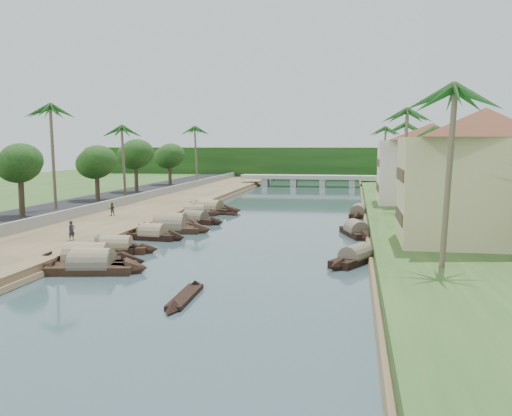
% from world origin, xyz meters
% --- Properties ---
extents(ground, '(220.00, 220.00, 0.00)m').
position_xyz_m(ground, '(0.00, 0.00, 0.00)').
color(ground, '#364C52').
rests_on(ground, ground).
extents(left_bank, '(10.00, 180.00, 0.80)m').
position_xyz_m(left_bank, '(-16.00, 20.00, 0.40)').
color(left_bank, brown).
rests_on(left_bank, ground).
extents(right_bank, '(16.00, 180.00, 1.20)m').
position_xyz_m(right_bank, '(19.00, 20.00, 0.60)').
color(right_bank, '#294C1E').
rests_on(right_bank, ground).
extents(road, '(8.00, 180.00, 1.40)m').
position_xyz_m(road, '(-24.50, 20.00, 0.70)').
color(road, black).
rests_on(road, ground).
extents(retaining_wall, '(0.40, 180.00, 1.10)m').
position_xyz_m(retaining_wall, '(-20.20, 20.00, 1.35)').
color(retaining_wall, gray).
rests_on(retaining_wall, left_bank).
extents(treeline, '(120.00, 14.00, 8.00)m').
position_xyz_m(treeline, '(0.00, 100.00, 4.00)').
color(treeline, '#12340E').
rests_on(treeline, ground).
extents(bridge, '(28.00, 4.00, 2.40)m').
position_xyz_m(bridge, '(0.00, 72.00, 1.72)').
color(bridge, '#A1A196').
rests_on(bridge, ground).
extents(building_near, '(14.85, 14.85, 10.20)m').
position_xyz_m(building_near, '(18.99, -2.00, 6.38)').
color(building_near, '#D0BE8C').
rests_on(building_near, right_bank).
extents(building_mid, '(14.11, 14.11, 9.70)m').
position_xyz_m(building_mid, '(19.99, 14.00, 6.13)').
color(building_mid, '#D3AD95').
rests_on(building_mid, right_bank).
extents(building_far, '(15.59, 15.59, 10.20)m').
position_xyz_m(building_far, '(18.99, 28.00, 6.38)').
color(building_far, '#EEE5CF').
rests_on(building_far, right_bank).
extents(building_distant, '(12.62, 12.62, 9.20)m').
position_xyz_m(building_distant, '(19.99, 48.00, 5.88)').
color(building_distant, '#D0BE8C').
rests_on(building_distant, right_bank).
extents(sampan_0, '(8.20, 3.11, 2.13)m').
position_xyz_m(sampan_0, '(-8.01, -11.48, 0.41)').
color(sampan_0, black).
rests_on(sampan_0, ground).
extents(sampan_1, '(8.95, 3.37, 2.55)m').
position_xyz_m(sampan_1, '(-9.36, -9.27, 0.42)').
color(sampan_1, black).
rests_on(sampan_1, ground).
extents(sampan_2, '(8.30, 2.11, 2.18)m').
position_xyz_m(sampan_2, '(-8.44, -10.15, 0.41)').
color(sampan_2, black).
rests_on(sampan_2, ground).
extents(sampan_3, '(7.17, 2.71, 1.94)m').
position_xyz_m(sampan_3, '(-9.89, -3.72, 0.41)').
color(sampan_3, black).
rests_on(sampan_3, ground).
extents(sampan_4, '(7.15, 2.46, 2.02)m').
position_xyz_m(sampan_4, '(-9.30, -4.19, 0.41)').
color(sampan_4, black).
rests_on(sampan_4, ground).
extents(sampan_5, '(6.68, 2.42, 2.11)m').
position_xyz_m(sampan_5, '(-8.68, 2.62, 0.41)').
color(sampan_5, black).
rests_on(sampan_5, ground).
extents(sampan_6, '(8.75, 2.78, 2.53)m').
position_xyz_m(sampan_6, '(-8.52, 6.81, 0.42)').
color(sampan_6, black).
rests_on(sampan_6, ground).
extents(sampan_7, '(6.40, 2.12, 1.75)m').
position_xyz_m(sampan_7, '(-8.82, 9.08, 0.40)').
color(sampan_7, black).
rests_on(sampan_7, ground).
extents(sampan_8, '(6.24, 2.89, 1.93)m').
position_xyz_m(sampan_8, '(-9.29, 11.48, 0.41)').
color(sampan_8, black).
rests_on(sampan_8, ground).
extents(sampan_9, '(7.72, 4.32, 1.99)m').
position_xyz_m(sampan_9, '(-7.91, 14.08, 0.41)').
color(sampan_9, black).
rests_on(sampan_9, ground).
extents(sampan_10, '(7.04, 3.80, 1.96)m').
position_xyz_m(sampan_10, '(-9.79, 19.99, 0.41)').
color(sampan_10, black).
rests_on(sampan_10, ground).
extents(sampan_11, '(8.81, 4.25, 2.44)m').
position_xyz_m(sampan_11, '(-8.74, 23.85, 0.42)').
color(sampan_11, black).
rests_on(sampan_11, ground).
extents(sampan_12, '(8.39, 2.44, 2.00)m').
position_xyz_m(sampan_12, '(-8.68, 24.62, 0.41)').
color(sampan_12, black).
rests_on(sampan_12, ground).
extents(sampan_13, '(8.19, 3.97, 2.21)m').
position_xyz_m(sampan_13, '(-10.32, 27.83, 0.42)').
color(sampan_13, black).
rests_on(sampan_13, ground).
extents(sampan_14, '(4.77, 7.61, 1.93)m').
position_xyz_m(sampan_14, '(9.71, -4.98, 0.41)').
color(sampan_14, black).
rests_on(sampan_14, ground).
extents(sampan_15, '(3.91, 8.14, 2.16)m').
position_xyz_m(sampan_15, '(9.80, 8.01, 0.41)').
color(sampan_15, black).
rests_on(sampan_15, ground).
extents(sampan_16, '(2.26, 8.51, 2.07)m').
position_xyz_m(sampan_16, '(10.02, 23.57, 0.41)').
color(sampan_16, black).
rests_on(sampan_16, ground).
extents(canoe_0, '(1.10, 6.94, 0.92)m').
position_xyz_m(canoe_0, '(0.22, -16.56, 0.10)').
color(canoe_0, black).
rests_on(canoe_0, ground).
extents(canoe_1, '(5.53, 1.00, 0.89)m').
position_xyz_m(canoe_1, '(-10.32, -5.39, 0.10)').
color(canoe_1, black).
rests_on(canoe_1, ground).
extents(canoe_2, '(4.76, 1.94, 0.69)m').
position_xyz_m(canoe_2, '(-6.72, 22.01, 0.10)').
color(canoe_2, black).
rests_on(canoe_2, ground).
extents(palm_0, '(3.20, 3.20, 12.41)m').
position_xyz_m(palm_0, '(15.00, -10.91, 11.79)').
color(palm_0, brown).
rests_on(palm_0, ground).
extents(palm_1, '(3.20, 3.20, 10.40)m').
position_xyz_m(palm_1, '(16.00, 7.69, 9.87)').
color(palm_1, brown).
rests_on(palm_1, ground).
extents(palm_2, '(3.20, 3.20, 12.88)m').
position_xyz_m(palm_2, '(15.00, 19.64, 12.23)').
color(palm_2, brown).
rests_on(palm_2, ground).
extents(palm_3, '(3.20, 3.20, 12.03)m').
position_xyz_m(palm_3, '(16.00, 39.95, 11.44)').
color(palm_3, brown).
rests_on(palm_3, ground).
extents(palm_5, '(3.20, 3.20, 13.17)m').
position_xyz_m(palm_5, '(-24.00, 12.80, 12.72)').
color(palm_5, brown).
rests_on(palm_5, ground).
extents(palm_6, '(3.20, 3.20, 11.26)m').
position_xyz_m(palm_6, '(-22.00, 28.02, 10.88)').
color(palm_6, brown).
rests_on(palm_6, ground).
extents(palm_7, '(3.20, 3.20, 11.96)m').
position_xyz_m(palm_7, '(14.00, 56.33, 11.37)').
color(palm_7, brown).
rests_on(palm_7, ground).
extents(palm_8, '(3.20, 3.20, 12.13)m').
position_xyz_m(palm_8, '(-20.50, 59.43, 11.72)').
color(palm_8, brown).
rests_on(palm_8, ground).
extents(tree_2, '(4.36, 4.36, 7.19)m').
position_xyz_m(tree_2, '(-24.00, 6.19, 6.69)').
color(tree_2, '#493B2A').
rests_on(tree_2, ground).
extents(tree_3, '(4.86, 4.86, 6.98)m').
position_xyz_m(tree_3, '(-24.00, 23.65, 6.31)').
color(tree_3, '#493B2A').
rests_on(tree_3, ground).
extents(tree_4, '(5.11, 5.11, 7.91)m').
position_xyz_m(tree_4, '(-24.00, 37.32, 7.12)').
color(tree_4, '#493B2A').
rests_on(tree_4, ground).
extents(tree_5, '(5.03, 5.03, 7.29)m').
position_xyz_m(tree_5, '(-24.00, 53.75, 6.54)').
color(tree_5, '#493B2A').
rests_on(tree_5, ground).
extents(tree_6, '(4.21, 4.21, 6.74)m').
position_xyz_m(tree_6, '(24.00, 31.77, 6.10)').
color(tree_6, '#493B2A').
rests_on(tree_6, ground).
extents(person_near, '(0.63, 0.71, 1.64)m').
position_xyz_m(person_near, '(-13.42, -3.59, 1.62)').
color(person_near, '#24242C').
rests_on(person_near, left_bank).
extents(person_far, '(0.86, 0.79, 1.43)m').
position_xyz_m(person_far, '(-17.17, 12.75, 1.52)').
color(person_far, '#312E22').
rests_on(person_far, left_bank).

